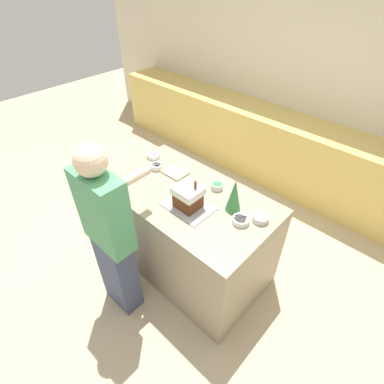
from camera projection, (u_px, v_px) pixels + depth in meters
The scene contains 14 objects.
ground_plane at pixel (188, 262), 3.20m from camera, with size 12.00×12.00×0.00m, color #C6B28E.
wall_back at pixel (316, 86), 3.67m from camera, with size 8.00×0.05×2.60m.
back_cabinet_block at pixel (289, 154), 4.01m from camera, with size 6.00×0.60×0.94m.
kitchen_island at pixel (188, 232), 2.90m from camera, with size 1.56×0.90×0.94m.
baking_tray at pixel (188, 206), 2.47m from camera, with size 0.40×0.29×0.01m.
gingerbread_house at pixel (188, 197), 2.41m from camera, with size 0.21×0.19×0.27m.
decorative_tree at pixel (234, 195), 2.36m from camera, with size 0.13×0.13×0.30m.
candy_bowl_far_left at pixel (154, 155), 3.05m from camera, with size 0.13×0.13×0.04m.
candy_bowl_far_right at pixel (157, 166), 2.89m from camera, with size 0.11×0.11×0.05m.
candy_bowl_center_rear at pixel (217, 186), 2.65m from camera, with size 0.11×0.11×0.05m.
candy_bowl_beside_tree at pixel (261, 218), 2.34m from camera, with size 0.13×0.13×0.05m.
candy_bowl_front_corner at pixel (241, 220), 2.32m from camera, with size 0.13×0.13×0.04m.
cookbook at pixel (175, 172), 2.84m from camera, with size 0.22×0.17×0.02m.
person at pixel (110, 236), 2.33m from camera, with size 0.44×0.55×1.68m.
Camera 1 is at (1.40, -1.43, 2.60)m, focal length 28.00 mm.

